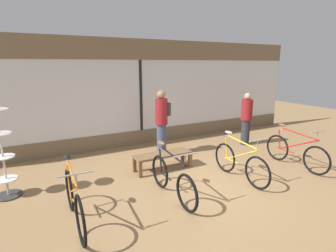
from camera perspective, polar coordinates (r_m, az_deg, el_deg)
The scene contains 10 objects.
ground_plane at distance 5.65m, azimuth 7.92°, elevation -12.83°, with size 24.00×24.00×0.00m, color #99754C.
shop_back_wall at distance 8.11m, azimuth -6.00°, elevation 7.34°, with size 12.00×0.08×3.20m.
bicycle_far_left at distance 4.49m, azimuth -19.79°, elevation -15.04°, with size 0.46×1.77×1.05m.
bicycle_left at distance 5.02m, azimuth 0.82°, elevation -11.46°, with size 0.46×1.71×1.02m.
bicycle_right at distance 5.98m, azimuth 15.32°, elevation -7.67°, with size 0.46×1.68×1.02m.
bicycle_far_right at distance 7.17m, azimuth 25.92°, elevation -5.05°, with size 0.46×1.75×1.02m.
accessory_rack at distance 5.81m, azimuth -32.20°, elevation -6.31°, with size 0.48×0.48×1.79m.
display_bench at distance 6.30m, azimuth -1.14°, elevation -6.57°, with size 1.40×0.44×0.40m.
customer_near_rack at distance 7.16m, azimuth -1.37°, elevation 1.20°, with size 0.56×0.50×1.79m.
customer_by_window at distance 8.45m, azimuth 16.68°, elevation 1.68°, with size 0.40×0.40×1.62m.
Camera 1 is at (-3.03, -4.07, 2.49)m, focal length 28.00 mm.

